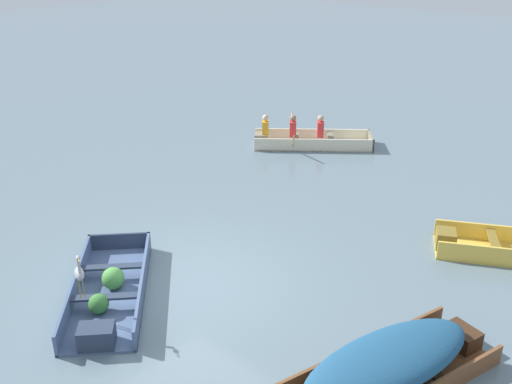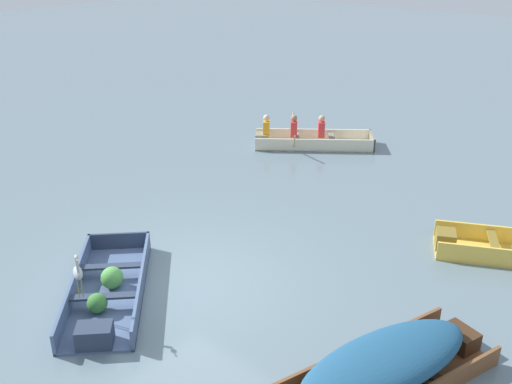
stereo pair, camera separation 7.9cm
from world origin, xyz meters
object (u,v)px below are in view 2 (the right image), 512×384
(skiff_wooden_brown_mid_moored, at_px, (387,364))
(rowboat_cream_with_crew, at_px, (306,139))
(heron_on_dinghy, at_px, (78,272))
(dinghy_slate_blue_foreground, at_px, (107,292))
(skiff_yellow_near_moored, at_px, (509,250))

(skiff_wooden_brown_mid_moored, height_order, rowboat_cream_with_crew, rowboat_cream_with_crew)
(skiff_wooden_brown_mid_moored, distance_m, heron_on_dinghy, 4.73)
(dinghy_slate_blue_foreground, distance_m, skiff_yellow_near_moored, 7.44)
(skiff_yellow_near_moored, distance_m, skiff_wooden_brown_mid_moored, 4.60)
(rowboat_cream_with_crew, bearing_deg, dinghy_slate_blue_foreground, -76.23)
(dinghy_slate_blue_foreground, height_order, heron_on_dinghy, heron_on_dinghy)
(skiff_yellow_near_moored, xyz_separation_m, rowboat_cream_with_crew, (-6.62, 2.47, 0.08))
(dinghy_slate_blue_foreground, relative_size, skiff_wooden_brown_mid_moored, 0.85)
(skiff_yellow_near_moored, bearing_deg, rowboat_cream_with_crew, 159.58)
(rowboat_cream_with_crew, bearing_deg, skiff_wooden_brown_mid_moored, -47.10)
(rowboat_cream_with_crew, height_order, heron_on_dinghy, heron_on_dinghy)
(skiff_wooden_brown_mid_moored, bearing_deg, dinghy_slate_blue_foreground, -164.28)
(rowboat_cream_with_crew, xyz_separation_m, heron_on_dinghy, (2.23, -8.91, 0.67))
(skiff_yellow_near_moored, height_order, heron_on_dinghy, heron_on_dinghy)
(skiff_yellow_near_moored, height_order, skiff_wooden_brown_mid_moored, skiff_wooden_brown_mid_moored)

